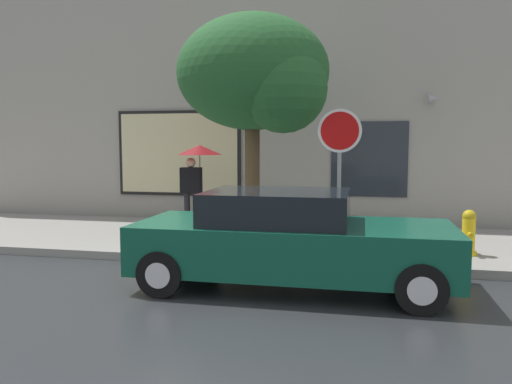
{
  "coord_description": "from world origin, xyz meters",
  "views": [
    {
      "loc": [
        2.33,
        -7.1,
        2.09
      ],
      "look_at": [
        0.43,
        1.8,
        1.2
      ],
      "focal_mm": 35.38,
      "sensor_mm": 36.0,
      "label": 1
    }
  ],
  "objects_px": {
    "fire_hydrant": "(469,233)",
    "pedestrian_with_umbrella": "(197,162)",
    "street_tree": "(258,77)",
    "stop_sign": "(339,152)",
    "parked_car": "(290,240)"
  },
  "relations": [
    {
      "from": "parked_car",
      "to": "pedestrian_with_umbrella",
      "type": "height_order",
      "value": "pedestrian_with_umbrella"
    },
    {
      "from": "fire_hydrant",
      "to": "pedestrian_with_umbrella",
      "type": "relative_size",
      "value": 0.42
    },
    {
      "from": "pedestrian_with_umbrella",
      "to": "street_tree",
      "type": "bearing_deg",
      "value": -40.34
    },
    {
      "from": "fire_hydrant",
      "to": "pedestrian_with_umbrella",
      "type": "bearing_deg",
      "value": 162.86
    },
    {
      "from": "street_tree",
      "to": "stop_sign",
      "type": "xyz_separation_m",
      "value": [
        1.55,
        -0.49,
        -1.39
      ]
    },
    {
      "from": "parked_car",
      "to": "street_tree",
      "type": "height_order",
      "value": "street_tree"
    },
    {
      "from": "pedestrian_with_umbrella",
      "to": "stop_sign",
      "type": "height_order",
      "value": "stop_sign"
    },
    {
      "from": "fire_hydrant",
      "to": "stop_sign",
      "type": "xyz_separation_m",
      "value": [
        -2.22,
        -0.26,
        1.4
      ]
    },
    {
      "from": "parked_car",
      "to": "fire_hydrant",
      "type": "xyz_separation_m",
      "value": [
        2.82,
        2.08,
        -0.16
      ]
    },
    {
      "from": "parked_car",
      "to": "pedestrian_with_umbrella",
      "type": "distance_m",
      "value": 4.73
    },
    {
      "from": "street_tree",
      "to": "parked_car",
      "type": "bearing_deg",
      "value": -67.72
    },
    {
      "from": "fire_hydrant",
      "to": "stop_sign",
      "type": "height_order",
      "value": "stop_sign"
    },
    {
      "from": "fire_hydrant",
      "to": "pedestrian_with_umbrella",
      "type": "distance_m",
      "value": 5.86
    },
    {
      "from": "parked_car",
      "to": "fire_hydrant",
      "type": "height_order",
      "value": "parked_car"
    },
    {
      "from": "pedestrian_with_umbrella",
      "to": "street_tree",
      "type": "height_order",
      "value": "street_tree"
    }
  ]
}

